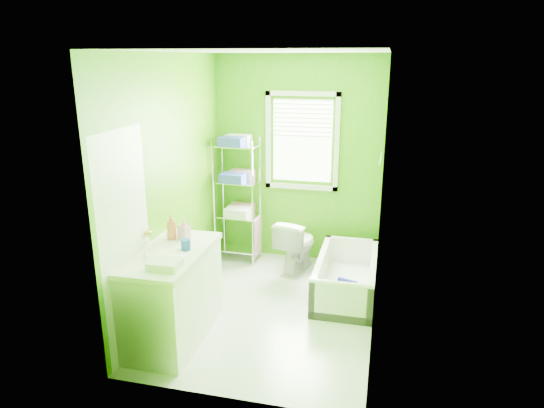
% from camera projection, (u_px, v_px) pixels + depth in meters
% --- Properties ---
extents(ground, '(2.90, 2.90, 0.00)m').
position_uv_depth(ground, '(271.00, 308.00, 5.13)').
color(ground, silver).
rests_on(ground, ground).
extents(room_envelope, '(2.14, 2.94, 2.62)m').
position_uv_depth(room_envelope, '(271.00, 165.00, 4.68)').
color(room_envelope, '#419207').
rests_on(room_envelope, ground).
extents(window, '(0.92, 0.05, 1.22)m').
position_uv_depth(window, '(302.00, 136.00, 5.98)').
color(window, white).
rests_on(window, ground).
extents(door, '(0.09, 0.80, 2.00)m').
position_uv_depth(door, '(127.00, 246.00, 4.14)').
color(door, white).
rests_on(door, ground).
extents(right_wall_decor, '(0.04, 1.48, 1.17)m').
position_uv_depth(right_wall_decor, '(379.00, 195.00, 4.50)').
color(right_wall_decor, '#43071A').
rests_on(right_wall_decor, ground).
extents(bathtub, '(0.64, 1.37, 0.44)m').
position_uv_depth(bathtub, '(346.00, 282.00, 5.41)').
color(bathtub, white).
rests_on(bathtub, ground).
extents(toilet, '(0.51, 0.73, 0.68)m').
position_uv_depth(toilet, '(297.00, 245.00, 5.96)').
color(toilet, white).
rests_on(toilet, ground).
extents(vanity, '(0.59, 1.16, 1.12)m').
position_uv_depth(vanity, '(172.00, 293.00, 4.48)').
color(vanity, white).
rests_on(vanity, ground).
extents(wire_shelf_unit, '(0.56, 0.45, 1.62)m').
position_uv_depth(wire_shelf_unit, '(239.00, 186.00, 6.11)').
color(wire_shelf_unit, silver).
rests_on(wire_shelf_unit, ground).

